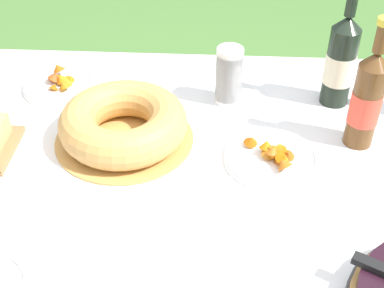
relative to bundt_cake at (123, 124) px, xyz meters
name	(u,v)px	position (x,y,z in m)	size (l,w,h in m)	color
garden_table	(179,210)	(0.15, -0.17, -0.12)	(1.55, 1.24, 0.77)	brown
tablecloth	(178,193)	(0.15, -0.17, -0.06)	(1.56, 1.25, 0.10)	white
bundt_cake	(123,124)	(0.00, 0.00, 0.00)	(0.35, 0.35, 0.10)	tan
cup_stack	(229,76)	(0.26, 0.19, 0.03)	(0.07, 0.07, 0.16)	white
cider_bottle_amber	(367,99)	(0.58, 0.03, 0.08)	(0.07, 0.07, 0.33)	brown
juice_bottle_red	(341,61)	(0.55, 0.21, 0.08)	(0.08, 0.08, 0.33)	black
snack_plate_left	(272,157)	(0.36, -0.06, -0.04)	(0.23, 0.23, 0.06)	white
snack_plate_far	(60,84)	(-0.22, 0.23, -0.04)	(0.21, 0.21, 0.06)	white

